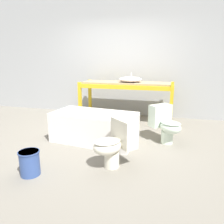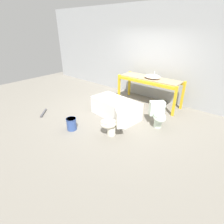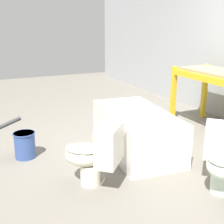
% 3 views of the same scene
% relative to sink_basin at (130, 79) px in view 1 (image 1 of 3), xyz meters
% --- Properties ---
extents(ground_plane, '(12.00, 12.00, 0.00)m').
position_rel_sink_basin_xyz_m(ground_plane, '(-0.45, -1.20, -0.99)').
color(ground_plane, slate).
extents(warehouse_wall_rear, '(10.80, 0.08, 3.20)m').
position_rel_sink_basin_xyz_m(warehouse_wall_rear, '(-0.45, 0.67, 0.61)').
color(warehouse_wall_rear, '#9EA0A3').
rests_on(warehouse_wall_rear, ground_plane).
extents(shelving_rack, '(2.14, 0.72, 0.93)m').
position_rel_sink_basin_xyz_m(shelving_rack, '(-0.10, 0.04, -0.20)').
color(shelving_rack, gold).
rests_on(shelving_rack, ground_plane).
extents(sink_basin, '(0.53, 0.42, 0.21)m').
position_rel_sink_basin_xyz_m(sink_basin, '(0.00, 0.00, 0.00)').
color(sink_basin, silver).
rests_on(sink_basin, shelving_rack).
extents(bathtub_main, '(1.55, 0.90, 0.53)m').
position_rel_sink_basin_xyz_m(bathtub_main, '(-0.37, -1.43, -0.69)').
color(bathtub_main, white).
rests_on(bathtub_main, ground_plane).
extents(toilet_near, '(0.65, 0.66, 0.66)m').
position_rel_sink_basin_xyz_m(toilet_near, '(0.22, -2.24, -0.64)').
color(toilet_near, silver).
rests_on(toilet_near, ground_plane).
extents(toilet_far, '(0.65, 0.66, 0.66)m').
position_rel_sink_basin_xyz_m(toilet_far, '(0.86, -1.15, -0.64)').
color(toilet_far, silver).
rests_on(toilet_far, ground_plane).
extents(bucket_white, '(0.27, 0.27, 0.32)m').
position_rel_sink_basin_xyz_m(bucket_white, '(-0.77, -2.77, -0.82)').
color(bucket_white, '#334C8C').
rests_on(bucket_white, ground_plane).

